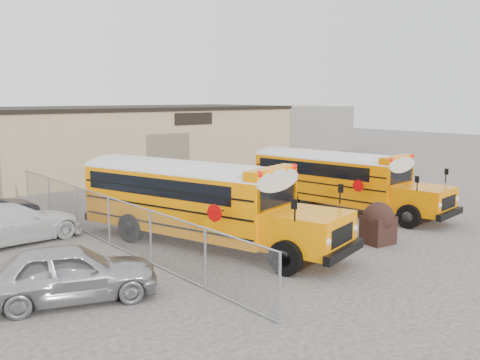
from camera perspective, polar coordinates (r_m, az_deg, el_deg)
ground at (r=21.22m, az=4.80°, el=-5.79°), size 120.00×120.00×0.00m
warehouse at (r=37.65m, az=-16.89°, el=3.95°), size 30.20×10.20×4.67m
chainlink_fence at (r=20.06m, az=-13.80°, el=-4.22°), size 0.07×18.07×1.81m
distant_building_right at (r=54.57m, az=5.39°, el=5.52°), size 10.00×8.00×4.40m
school_bus_left at (r=23.98m, az=-16.53°, el=-0.04°), size 5.40×10.90×3.10m
school_bus_right at (r=29.19m, az=0.72°, el=1.57°), size 3.72×9.98×2.85m
tarp_bundle at (r=20.32m, az=14.54°, el=-4.40°), size 1.14×1.14×1.55m
car_silver at (r=14.96m, az=-17.79°, el=-9.39°), size 4.94×3.21×1.56m
car_white at (r=21.48m, az=-23.11°, el=-4.27°), size 5.31×2.65×1.48m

